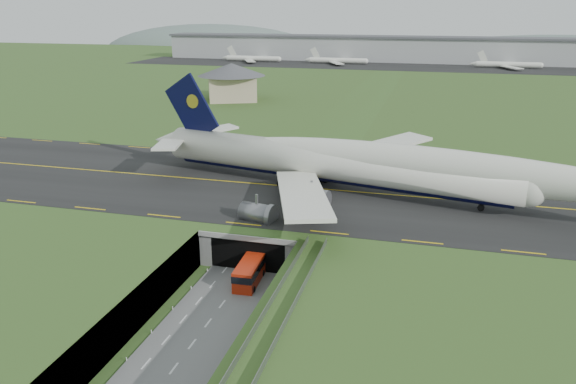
% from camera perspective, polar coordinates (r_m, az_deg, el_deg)
% --- Properties ---
extents(ground, '(900.00, 900.00, 0.00)m').
position_cam_1_polar(ground, '(82.04, -5.92, -10.39)').
color(ground, '#3A4F1F').
rests_on(ground, ground).
extents(airfield_deck, '(800.00, 800.00, 6.00)m').
position_cam_1_polar(airfield_deck, '(80.65, -5.99, -8.52)').
color(airfield_deck, gray).
rests_on(airfield_deck, ground).
extents(trench_road, '(12.00, 75.00, 0.20)m').
position_cam_1_polar(trench_road, '(76.00, -7.97, -12.91)').
color(trench_road, slate).
rests_on(trench_road, ground).
extents(taxiway, '(800.00, 44.00, 0.18)m').
position_cam_1_polar(taxiway, '(108.60, 0.12, 0.54)').
color(taxiway, black).
rests_on(taxiway, airfield_deck).
extents(tunnel_portal, '(17.00, 22.30, 6.00)m').
position_cam_1_polar(tunnel_portal, '(94.85, -2.42, -3.95)').
color(tunnel_portal, gray).
rests_on(tunnel_portal, ground).
extents(guideway, '(3.00, 53.00, 7.05)m').
position_cam_1_polar(guideway, '(60.70, -2.60, -15.73)').
color(guideway, '#A8A8A3').
rests_on(guideway, ground).
extents(jumbo_jet, '(98.76, 61.92, 20.93)m').
position_cam_1_polar(jumbo_jet, '(103.95, 7.90, 2.74)').
color(jumbo_jet, silver).
rests_on(jumbo_jet, ground).
extents(shuttle_tram, '(3.43, 8.19, 3.27)m').
position_cam_1_polar(shuttle_tram, '(84.11, -3.97, -8.19)').
color(shuttle_tram, red).
rests_on(shuttle_tram, ground).
extents(service_building, '(32.63, 32.63, 13.52)m').
position_cam_1_polar(service_building, '(211.82, -5.74, 11.41)').
color(service_building, '#C0AB8A').
rests_on(service_building, ground).
extents(cargo_terminal, '(320.00, 67.00, 15.60)m').
position_cam_1_polar(cargo_terminal, '(368.19, 11.15, 14.08)').
color(cargo_terminal, '#B2B2B2').
rests_on(cargo_terminal, ground).
extents(distant_hills, '(700.00, 91.00, 60.00)m').
position_cam_1_polar(distant_hills, '(500.24, 19.77, 12.35)').
color(distant_hills, slate).
rests_on(distant_hills, ground).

